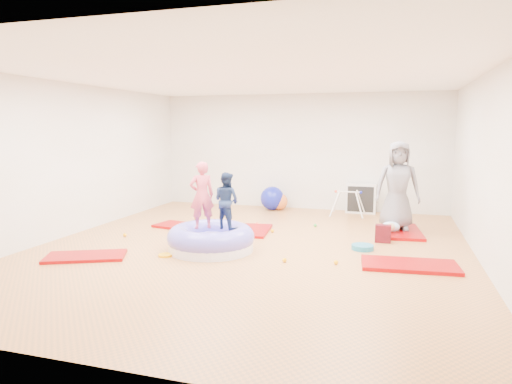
% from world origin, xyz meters
% --- Properties ---
extents(room, '(7.01, 8.01, 2.81)m').
position_xyz_m(room, '(0.00, 0.00, 1.40)').
color(room, '#CA823F').
rests_on(room, ground).
extents(gym_mat_front_left, '(1.31, 1.03, 0.05)m').
position_xyz_m(gym_mat_front_left, '(-2.25, -1.30, 0.02)').
color(gym_mat_front_left, '#9D0500').
rests_on(gym_mat_front_left, ground).
extents(gym_mat_mid_left, '(1.28, 0.82, 0.05)m').
position_xyz_m(gym_mat_mid_left, '(-1.75, 1.10, 0.02)').
color(gym_mat_mid_left, '#9D0500').
rests_on(gym_mat_mid_left, ground).
extents(gym_mat_center_back, '(0.67, 1.15, 0.05)m').
position_xyz_m(gym_mat_center_back, '(-0.30, 1.16, 0.02)').
color(gym_mat_center_back, '#9D0500').
rests_on(gym_mat_center_back, ground).
extents(gym_mat_right, '(1.39, 0.79, 0.06)m').
position_xyz_m(gym_mat_right, '(2.49, -0.33, 0.03)').
color(gym_mat_right, '#9D0500').
rests_on(gym_mat_right, ground).
extents(gym_mat_rear_right, '(0.81, 1.40, 0.06)m').
position_xyz_m(gym_mat_rear_right, '(2.42, 1.89, 0.03)').
color(gym_mat_rear_right, '#9D0500').
rests_on(gym_mat_rear_right, ground).
extents(inflatable_cushion, '(1.42, 1.42, 0.45)m').
position_xyz_m(inflatable_cushion, '(-0.58, -0.32, 0.17)').
color(inflatable_cushion, white).
rests_on(inflatable_cushion, ground).
extents(child_pink, '(0.47, 0.44, 1.09)m').
position_xyz_m(child_pink, '(-0.72, -0.34, 0.95)').
color(child_pink, '#DF4D62').
rests_on(child_pink, inflatable_cushion).
extents(child_navy, '(0.54, 0.48, 0.92)m').
position_xyz_m(child_navy, '(-0.33, -0.24, 0.87)').
color(child_navy, navy).
rests_on(child_navy, inflatable_cushion).
extents(adult_caregiver, '(0.88, 0.64, 1.68)m').
position_xyz_m(adult_caregiver, '(2.30, 1.96, 0.90)').
color(adult_caregiver, slate).
rests_on(adult_caregiver, gym_mat_rear_right).
extents(infant, '(0.33, 0.34, 0.19)m').
position_xyz_m(infant, '(2.21, 1.65, 0.16)').
color(infant, '#B4D3F5').
rests_on(infant, gym_mat_rear_right).
extents(ball_pit_balls, '(3.98, 2.62, 0.07)m').
position_xyz_m(ball_pit_balls, '(-0.37, 0.94, 0.03)').
color(ball_pit_balls, '#EA4631').
rests_on(ball_pit_balls, ground).
extents(exercise_ball_blue, '(0.57, 0.57, 0.57)m').
position_xyz_m(exercise_ball_blue, '(-0.58, 3.55, 0.29)').
color(exercise_ball_blue, '#131BA4').
rests_on(exercise_ball_blue, ground).
extents(exercise_ball_orange, '(0.42, 0.42, 0.42)m').
position_xyz_m(exercise_ball_orange, '(-0.42, 3.59, 0.21)').
color(exercise_ball_orange, orange).
rests_on(exercise_ball_orange, ground).
extents(infant_play_gym, '(0.74, 0.71, 0.57)m').
position_xyz_m(infant_play_gym, '(1.26, 3.29, 0.38)').
color(infant_play_gym, silver).
rests_on(infant_play_gym, ground).
extents(cube_shelf, '(0.69, 0.34, 0.69)m').
position_xyz_m(cube_shelf, '(1.51, 3.79, 0.34)').
color(cube_shelf, silver).
rests_on(cube_shelf, ground).
extents(balance_disc, '(0.36, 0.36, 0.08)m').
position_xyz_m(balance_disc, '(1.78, 0.44, 0.04)').
color(balance_disc, teal).
rests_on(balance_disc, ground).
extents(backpack, '(0.27, 0.17, 0.31)m').
position_xyz_m(backpack, '(2.09, 1.04, 0.15)').
color(backpack, maroon).
rests_on(backpack, ground).
extents(yellow_toy, '(0.22, 0.22, 0.03)m').
position_xyz_m(yellow_toy, '(-1.12, -0.86, 0.02)').
color(yellow_toy, '#FFB100').
rests_on(yellow_toy, ground).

